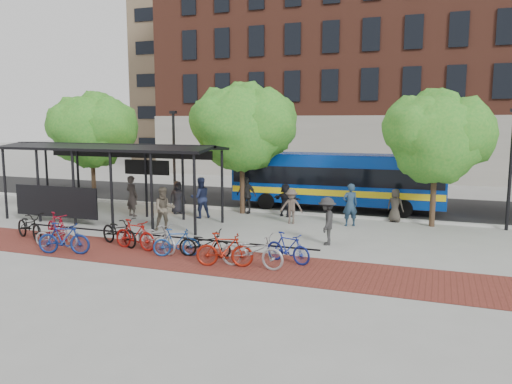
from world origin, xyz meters
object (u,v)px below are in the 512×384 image
(tree_b, at_px, (244,124))
(bike_5, at_px, (135,235))
(pedestrian_7, at_px, (350,205))
(bike_10, at_px, (252,251))
(tree_c, at_px, (438,134))
(pedestrian_2, at_px, (200,198))
(bike_8, at_px, (205,243))
(bike_9, at_px, (225,250))
(bus_shelter, at_px, (108,156))
(bike_7, at_px, (176,242))
(bike_1, at_px, (57,226))
(lamp_post_left, at_px, (174,156))
(pedestrian_5, at_px, (286,200))
(bike_3, at_px, (64,238))
(pedestrian_9, at_px, (327,221))
(bike_4, at_px, (119,231))
(bike_2, at_px, (56,236))
(pedestrian_3, at_px, (291,206))
(pedestrian_4, at_px, (246,195))
(pedestrian_0, at_px, (178,197))
(lamp_post_right, at_px, (511,166))
(pedestrian_8, at_px, (164,209))
(tree_a, at_px, (93,128))
(bus, at_px, (336,178))
(bike_11, at_px, (288,248))
(bike_6, at_px, (157,237))
(bike_0, at_px, (30,226))
(pedestrian_1, at_px, (132,196))

(tree_b, xyz_separation_m, bike_5, (-1.09, -7.99, -3.91))
(pedestrian_7, bearing_deg, bike_10, 47.18)
(tree_c, bearing_deg, pedestrian_2, -170.16)
(bike_8, bearing_deg, bike_9, -132.30)
(bus_shelter, xyz_separation_m, bike_9, (8.04, -4.99, -2.44))
(bike_7, height_order, bike_10, bike_10)
(bike_10, bearing_deg, bike_8, 74.78)
(bike_1, bearing_deg, bus_shelter, 31.10)
(lamp_post_left, distance_m, pedestrian_5, 6.58)
(tree_c, xyz_separation_m, pedestrian_2, (-10.54, -1.83, -3.07))
(bike_3, relative_size, pedestrian_9, 1.04)
(bike_3, xyz_separation_m, pedestrian_9, (8.30, 4.54, 0.34))
(bike_4, height_order, pedestrian_2, pedestrian_2)
(lamp_post_left, height_order, bike_9, lamp_post_left)
(lamp_post_left, height_order, bike_2, lamp_post_left)
(pedestrian_3, distance_m, pedestrian_4, 3.31)
(pedestrian_0, bearing_deg, tree_b, -20.58)
(bike_1, distance_m, bike_5, 3.72)
(bike_5, bearing_deg, pedestrian_2, 12.29)
(bike_7, bearing_deg, pedestrian_7, -57.36)
(bike_5, relative_size, pedestrian_4, 1.00)
(bike_2, bearing_deg, pedestrian_9, -77.05)
(lamp_post_right, bearing_deg, pedestrian_8, -159.48)
(pedestrian_8, bearing_deg, bike_10, -75.01)
(bike_7, bearing_deg, pedestrian_5, -33.46)
(pedestrian_8, bearing_deg, bike_1, -176.49)
(tree_a, relative_size, bike_5, 3.38)
(tree_a, height_order, bike_7, tree_a)
(pedestrian_4, bearing_deg, bike_4, -97.44)
(bike_3, distance_m, pedestrian_4, 9.97)
(lamp_post_right, height_order, bike_5, lamp_post_right)
(pedestrian_5, xyz_separation_m, pedestrian_8, (-3.90, -4.76, 0.12))
(lamp_post_left, height_order, bus, lamp_post_left)
(tree_a, relative_size, lamp_post_right, 1.21)
(tree_b, bearing_deg, bike_9, -72.32)
(pedestrian_9, bearing_deg, bike_11, -20.37)
(bike_6, bearing_deg, pedestrian_8, 46.18)
(bike_0, bearing_deg, bike_1, -48.10)
(bike_1, xyz_separation_m, pedestrian_7, (10.29, 6.56, 0.41))
(bike_10, xyz_separation_m, bike_11, (0.90, 0.94, -0.05))
(bike_0, distance_m, bike_8, 7.57)
(tree_c, bearing_deg, bike_9, -125.01)
(bike_10, relative_size, pedestrian_7, 1.13)
(pedestrian_2, height_order, pedestrian_5, pedestrian_2)
(pedestrian_0, height_order, pedestrian_3, pedestrian_0)
(bike_11, bearing_deg, bike_1, 107.56)
(bike_11, height_order, pedestrian_3, pedestrian_3)
(bike_4, distance_m, pedestrian_3, 7.81)
(bike_3, distance_m, pedestrian_1, 7.05)
(tree_b, xyz_separation_m, bike_9, (2.81, -8.82, -3.90))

